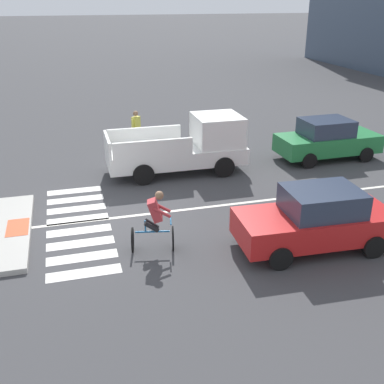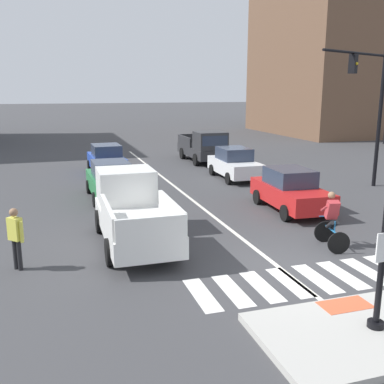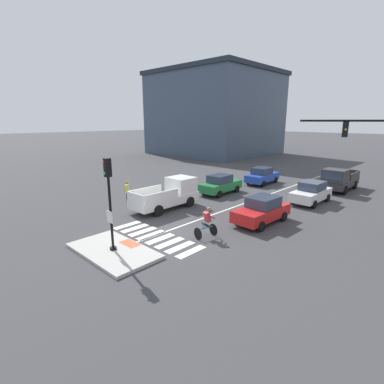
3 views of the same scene
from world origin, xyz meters
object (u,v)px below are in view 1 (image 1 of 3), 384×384
car_red_eastbound_mid (316,219)px  pedestrian_at_curb_left (136,127)px  pickup_truck_white_westbound_near (188,146)px  car_green_westbound_far (327,139)px  cyclist (155,220)px

car_red_eastbound_mid → pedestrian_at_curb_left: bearing=-162.2°
car_red_eastbound_mid → pedestrian_at_curb_left: pedestrian_at_curb_left is taller
pickup_truck_white_westbound_near → car_red_eastbound_mid: bearing=14.6°
car_green_westbound_far → car_red_eastbound_mid: bearing=-32.4°
pickup_truck_white_westbound_near → car_green_westbound_far: bearing=89.3°
car_red_eastbound_mid → pickup_truck_white_westbound_near: size_ratio=0.82×
car_red_eastbound_mid → pedestrian_at_curb_left: (-9.78, -3.13, 0.17)m
car_red_eastbound_mid → cyclist: bearing=-102.9°
car_red_eastbound_mid → pickup_truck_white_westbound_near: (-6.50, -1.70, 0.17)m
car_red_eastbound_mid → car_green_westbound_far: bearing=147.6°
pickup_truck_white_westbound_near → cyclist: 6.06m
cyclist → pedestrian_at_curb_left: (-8.84, 0.96, 0.11)m
pedestrian_at_curb_left → car_red_eastbound_mid: bearing=17.8°
car_green_westbound_far → cyclist: (5.49, -8.17, 0.06)m
pedestrian_at_curb_left → car_green_westbound_far: bearing=65.1°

